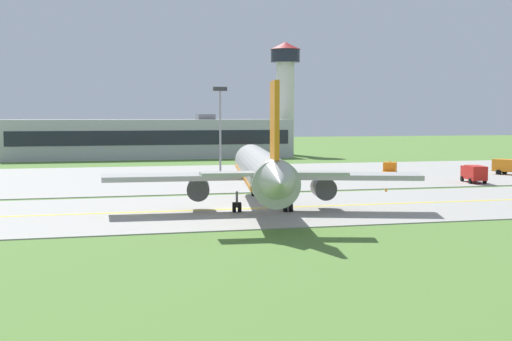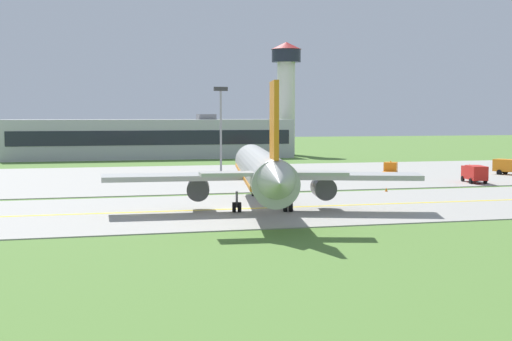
% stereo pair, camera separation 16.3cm
% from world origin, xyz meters
% --- Properties ---
extents(ground_plane, '(500.00, 500.00, 0.00)m').
position_xyz_m(ground_plane, '(0.00, 0.00, 0.00)').
color(ground_plane, '#517A33').
extents(taxiway_strip, '(240.00, 28.00, 0.10)m').
position_xyz_m(taxiway_strip, '(0.00, 0.00, 0.05)').
color(taxiway_strip, '#9E9B93').
rests_on(taxiway_strip, ground).
extents(apron_pad, '(140.00, 52.00, 0.10)m').
position_xyz_m(apron_pad, '(10.00, 42.00, 0.05)').
color(apron_pad, '#9E9B93').
rests_on(apron_pad, ground).
extents(taxiway_centreline, '(220.00, 0.60, 0.01)m').
position_xyz_m(taxiway_centreline, '(0.00, 0.00, 0.11)').
color(taxiway_centreline, yellow).
rests_on(taxiway_centreline, taxiway_strip).
extents(airplane_lead, '(32.17, 39.44, 12.70)m').
position_xyz_m(airplane_lead, '(2.31, -1.44, 4.13)').
color(airplane_lead, '#ADADA8').
rests_on(airplane_lead, ground).
extents(service_truck_baggage, '(5.16, 6.50, 2.59)m').
position_xyz_m(service_truck_baggage, '(32.76, 32.87, 1.18)').
color(service_truck_baggage, orange).
rests_on(service_truck_baggage, ground).
extents(service_truck_fuel, '(5.24, 6.03, 2.65)m').
position_xyz_m(service_truck_fuel, '(10.95, 30.51, 1.53)').
color(service_truck_fuel, orange).
rests_on(service_truck_fuel, ground).
extents(service_truck_catering, '(3.36, 6.30, 2.60)m').
position_xyz_m(service_truck_catering, '(40.46, 20.81, 1.53)').
color(service_truck_catering, red).
rests_on(service_truck_catering, ground).
extents(service_truck_pushback, '(4.80, 6.21, 2.60)m').
position_xyz_m(service_truck_pushback, '(54.20, 32.05, 1.53)').
color(service_truck_pushback, orange).
rests_on(service_truck_pushback, ground).
extents(terminal_building, '(64.76, 11.91, 10.07)m').
position_xyz_m(terminal_building, '(3.03, 95.47, 4.45)').
color(terminal_building, '#B2B2B7').
rests_on(terminal_building, ground).
extents(control_tower, '(7.60, 7.60, 27.87)m').
position_xyz_m(control_tower, '(37.86, 103.90, 16.74)').
color(control_tower, silver).
rests_on(control_tower, ground).
extents(apron_light_mast, '(2.40, 0.50, 14.70)m').
position_xyz_m(apron_light_mast, '(9.68, 51.36, 9.33)').
color(apron_light_mast, gray).
rests_on(apron_light_mast, ground).
extents(traffic_cone_near_edge, '(0.44, 0.44, 0.60)m').
position_xyz_m(traffic_cone_near_edge, '(22.77, 12.46, 0.30)').
color(traffic_cone_near_edge, orange).
rests_on(traffic_cone_near_edge, ground).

